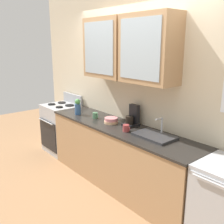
{
  "coord_description": "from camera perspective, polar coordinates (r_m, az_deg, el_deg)",
  "views": [
    {
      "loc": [
        2.54,
        -2.26,
        1.99
      ],
      "look_at": [
        -0.14,
        0.0,
        1.06
      ],
      "focal_mm": 41.68,
      "sensor_mm": 36.0,
      "label": 1
    }
  ],
  "objects": [
    {
      "name": "ground_plane",
      "position": [
        3.94,
        1.41,
        -15.46
      ],
      "size": [
        10.0,
        10.0,
        0.0
      ],
      "primitive_type": "plane",
      "color": "#936B47"
    },
    {
      "name": "back_wall_unit",
      "position": [
        3.63,
        5.16,
        7.63
      ],
      "size": [
        4.84,
        0.45,
        2.83
      ],
      "color": "beige",
      "rests_on": "ground_plane"
    },
    {
      "name": "counter",
      "position": [
        3.74,
        1.45,
        -9.56
      ],
      "size": [
        2.59,
        0.61,
        0.89
      ],
      "color": "#A87F56",
      "rests_on": "ground_plane"
    },
    {
      "name": "stove_range",
      "position": [
        4.97,
        -10.96,
        -3.42
      ],
      "size": [
        0.64,
        0.61,
        1.07
      ],
      "color": "#ADAFB5",
      "rests_on": "ground_plane"
    },
    {
      "name": "sink_faucet",
      "position": [
        3.2,
        9.34,
        -5.11
      ],
      "size": [
        0.49,
        0.32,
        0.23
      ],
      "color": "#2D2D30",
      "rests_on": "counter"
    },
    {
      "name": "bowl_stack",
      "position": [
        3.69,
        -0.2,
        -1.88
      ],
      "size": [
        0.2,
        0.2,
        0.08
      ],
      "color": "#E0AD7F",
      "rests_on": "counter"
    },
    {
      "name": "vase",
      "position": [
        4.16,
        -7.52,
        1.12
      ],
      "size": [
        0.1,
        0.1,
        0.25
      ],
      "color": "#33598C",
      "rests_on": "counter"
    },
    {
      "name": "cup_near_sink",
      "position": [
        3.35,
        3.12,
        -3.55
      ],
      "size": [
        0.12,
        0.08,
        0.09
      ],
      "color": "#993838",
      "rests_on": "counter"
    },
    {
      "name": "cup_near_bowls",
      "position": [
        3.93,
        -3.69,
        -0.76
      ],
      "size": [
        0.11,
        0.08,
        0.09
      ],
      "color": "#4C7F59",
      "rests_on": "counter"
    },
    {
      "name": "coffee_maker",
      "position": [
        3.58,
        4.45,
        -1.28
      ],
      "size": [
        0.17,
        0.2,
        0.29
      ],
      "color": "black",
      "rests_on": "counter"
    }
  ]
}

